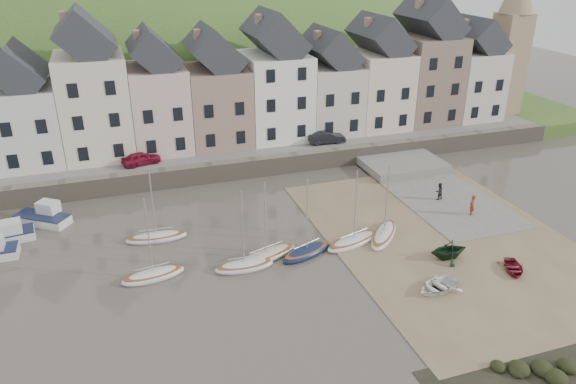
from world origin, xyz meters
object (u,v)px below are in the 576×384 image
object	(u,v)px
sailboat_0	(156,237)
person_dark	(439,191)
rowboat_white	(438,286)
car_left	(141,158)
rowboat_red	(513,268)
person_red	(472,205)
car_right	(327,137)
rowboat_green	(449,250)

from	to	relation	value
sailboat_0	person_dark	world-z (taller)	sailboat_0
rowboat_white	person_dark	world-z (taller)	person_dark
person_dark	car_left	size ratio (longest dim) A/B	0.43
rowboat_red	car_left	world-z (taller)	car_left
person_red	person_dark	world-z (taller)	person_red
car_left	car_right	xyz separation A→B (m)	(19.24, 0.00, 0.03)
person_dark	rowboat_red	bearing A→B (deg)	69.70
sailboat_0	rowboat_white	world-z (taller)	sailboat_0
rowboat_red	car_right	size ratio (longest dim) A/B	0.65
rowboat_white	rowboat_green	bearing A→B (deg)	123.01
sailboat_0	car_right	xyz separation A→B (m)	(19.33, 12.53, 1.99)
sailboat_0	rowboat_green	world-z (taller)	sailboat_0
rowboat_white	rowboat_green	world-z (taller)	rowboat_green
person_red	car_right	world-z (taller)	car_right
sailboat_0	person_red	world-z (taller)	sailboat_0
rowboat_green	rowboat_red	bearing A→B (deg)	51.71
person_red	car_right	distance (m)	18.00
person_red	car_right	bearing A→B (deg)	-110.30
rowboat_white	car_left	size ratio (longest dim) A/B	0.89
rowboat_white	car_right	bearing A→B (deg)	159.62
person_dark	car_left	distance (m)	28.03
car_left	car_right	size ratio (longest dim) A/B	0.93
person_dark	car_left	bearing A→B (deg)	-41.18
sailboat_0	rowboat_white	xyz separation A→B (m)	(16.92, -12.85, 0.14)
person_dark	car_right	bearing A→B (deg)	-80.75
rowboat_white	car_left	xyz separation A→B (m)	(-16.83, 25.38, 1.83)
rowboat_red	person_dark	size ratio (longest dim) A/B	1.65
rowboat_green	car_right	world-z (taller)	car_right
rowboat_green	sailboat_0	bearing A→B (deg)	-113.07
rowboat_white	car_right	distance (m)	25.56
rowboat_white	rowboat_red	distance (m)	6.27
person_red	car_left	bearing A→B (deg)	-74.22
rowboat_green	person_red	size ratio (longest dim) A/B	1.57
sailboat_0	car_left	bearing A→B (deg)	89.60
person_red	car_left	world-z (taller)	car_left
rowboat_white	rowboat_green	xyz separation A→B (m)	(2.90, 3.22, 0.40)
rowboat_white	rowboat_red	size ratio (longest dim) A/B	1.26
rowboat_green	car_right	bearing A→B (deg)	-175.88
sailboat_0	car_left	distance (m)	12.68
person_red	rowboat_white	bearing A→B (deg)	3.58
rowboat_red	car_right	bearing A→B (deg)	124.14
sailboat_0	person_dark	bearing A→B (deg)	-1.77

